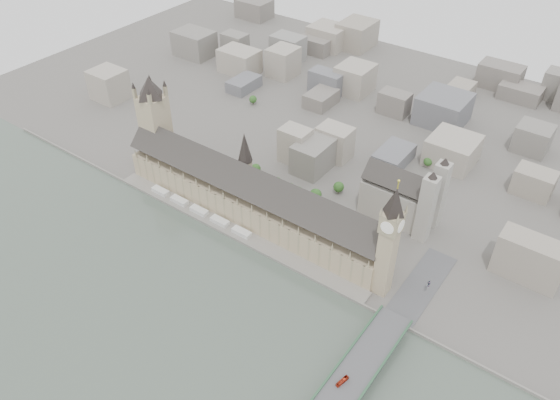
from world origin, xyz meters
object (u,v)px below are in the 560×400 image
Objects in this scene: palace_of_westminster at (251,196)px; car_approach at (429,284)px; elizabeth_tower at (390,235)px; westminster_bridge at (345,390)px; red_bus_north at (342,381)px; victoria_tower at (155,120)px; westminster_abbey at (403,197)px.

palace_of_westminster is 51.66× the size of car_approach.
elizabeth_tower is 111.81m from westminster_bridge.
elizabeth_tower reaches higher than car_approach.
palace_of_westminster reaches higher than westminster_bridge.
victoria_tower is at bearing 170.27° from red_bus_north.
elizabeth_tower is 260.64m from victoria_tower.
westminster_abbey reaches higher than palace_of_westminster.
westminster_abbey is 91.34m from car_approach.
westminster_bridge is at bearing -21.78° from victoria_tower.
red_bus_north reaches higher than car_approach.
palace_of_westminster is at bearing -2.96° from victoria_tower.
car_approach is (290.81, -0.24, -44.21)m from victoria_tower.
elizabeth_tower is 1.07× the size of victoria_tower.
elizabeth_tower is 107.41m from red_bus_north.
elizabeth_tower reaches higher than westminster_abbey.
car_approach is at bearing 2.06° from palace_of_westminster.
victoria_tower is 19.49× the size of car_approach.
red_bus_north is 112.77m from car_approach.
car_approach is at bearing -50.10° from westminster_abbey.
palace_of_westminster is 142.94m from elizabeth_tower.
red_bus_north is (-3.02, 0.93, 6.57)m from westminster_bridge.
red_bus_north is at bearing -21.83° from victoria_tower.
victoria_tower is (-122.00, 6.30, 32.50)m from palace_of_westminster.
victoria_tower is at bearing 177.04° from palace_of_westminster.
westminster_bridge is at bearing -4.97° from red_bus_north.
victoria_tower is 244.79m from westminster_abbey.
palace_of_westminster is 134.09m from westminster_abbey.
red_bus_north is (48.05, -181.57, -13.39)m from westminster_abbey.
westminster_bridge is 113.62m from car_approach.
palace_of_westminster is 2.65× the size of victoria_tower.
victoria_tower reaches higher than car_approach.
westminster_bridge is 190.56m from westminster_abbey.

